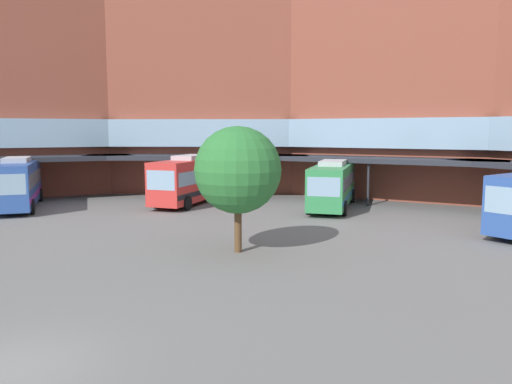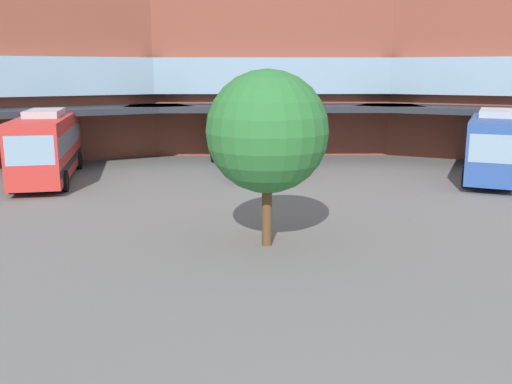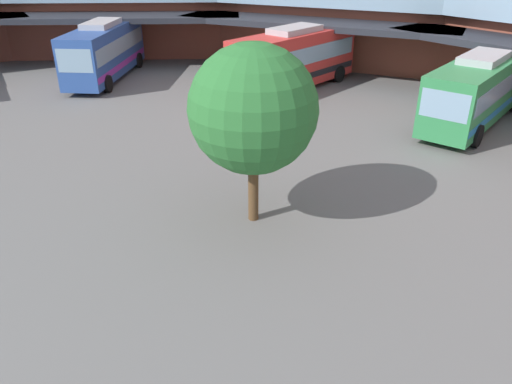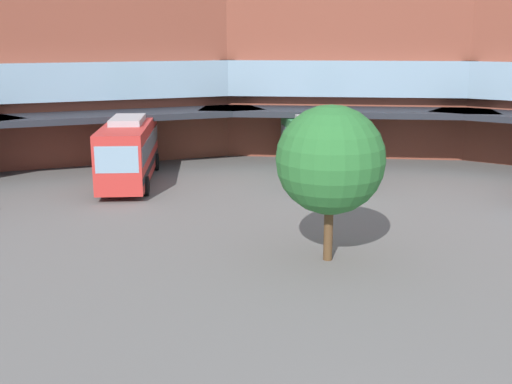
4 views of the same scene
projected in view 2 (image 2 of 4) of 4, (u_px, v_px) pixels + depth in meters
The scene contains 5 objects.
station_building at pixel (166, 25), 30.68m from camera, with size 83.20×39.69×17.84m.
bus_1 at pixel (47, 145), 31.92m from camera, with size 3.38×10.31×3.96m.
bus_4 at pixel (493, 143), 32.81m from camera, with size 8.61×10.10×3.91m.
bus_5 at pixel (244, 140), 35.17m from camera, with size 2.87×10.17×3.67m.
plaza_tree at pixel (267, 132), 19.48m from camera, with size 4.23×4.23×6.16m.
Camera 2 is at (-3.46, -5.64, 6.11)m, focal length 40.01 mm.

